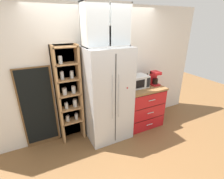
{
  "coord_description": "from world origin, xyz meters",
  "views": [
    {
      "loc": [
        -1.25,
        -2.67,
        2.23
      ],
      "look_at": [
        0.1,
        0.01,
        1.01
      ],
      "focal_mm": 26.74,
      "sensor_mm": 36.0,
      "label": 1
    }
  ],
  "objects": [
    {
      "name": "ground_plane",
      "position": [
        0.0,
        0.0,
        0.0
      ],
      "size": [
        10.57,
        10.57,
        0.0
      ],
      "primitive_type": "plane",
      "color": "brown"
    },
    {
      "name": "wall_back_cream",
      "position": [
        0.0,
        0.4,
        1.27
      ],
      "size": [
        4.89,
        0.1,
        2.55
      ],
      "primitive_type": "cube",
      "color": "silver",
      "rests_on": "ground"
    },
    {
      "name": "refrigerator",
      "position": [
        0.0,
        0.01,
        0.92
      ],
      "size": [
        0.84,
        0.7,
        1.84
      ],
      "color": "silver",
      "rests_on": "ground"
    },
    {
      "name": "pantry_shelf_column",
      "position": [
        -0.68,
        0.29,
        0.97
      ],
      "size": [
        0.48,
        0.27,
        1.88
      ],
      "color": "brown",
      "rests_on": "ground"
    },
    {
      "name": "counter_cabinet",
      "position": [
        0.87,
        0.04,
        0.46
      ],
      "size": [
        0.86,
        0.65,
        0.92
      ],
      "color": "red",
      "rests_on": "ground"
    },
    {
      "name": "microwave",
      "position": [
        0.74,
        0.09,
        1.05
      ],
      "size": [
        0.44,
        0.33,
        0.26
      ],
      "color": "silver",
      "rests_on": "counter_cabinet"
    },
    {
      "name": "coffee_maker",
      "position": [
        1.17,
        0.05,
        1.08
      ],
      "size": [
        0.17,
        0.2,
        0.31
      ],
      "color": "red",
      "rests_on": "counter_cabinet"
    },
    {
      "name": "mug_navy",
      "position": [
        0.87,
        0.07,
        0.96
      ],
      "size": [
        0.12,
        0.09,
        0.08
      ],
      "color": "navy",
      "rests_on": "counter_cabinet"
    },
    {
      "name": "bottle_green",
      "position": [
        1.03,
        0.13,
        1.03
      ],
      "size": [
        0.06,
        0.06,
        0.25
      ],
      "color": "#285B33",
      "rests_on": "counter_cabinet"
    },
    {
      "name": "upper_cabinet",
      "position": [
        0.0,
        0.06,
        2.18
      ],
      "size": [
        0.81,
        0.32,
        0.7
      ],
      "color": "silver",
      "rests_on": "refrigerator"
    },
    {
      "name": "chalkboard_menu",
      "position": [
        -1.24,
        0.33,
        0.77
      ],
      "size": [
        0.6,
        0.04,
        1.54
      ],
      "color": "brown",
      "rests_on": "ground"
    }
  ]
}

